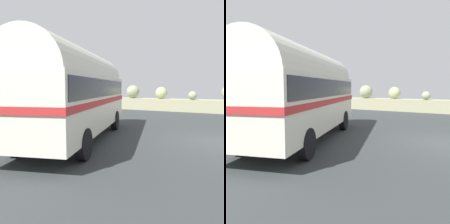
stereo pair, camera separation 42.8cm
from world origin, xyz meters
The scene contains 1 object.
vintage_coach centered at (-5.33, -2.36, 2.05)m, with size 4.92×8.90×3.70m.
Camera 2 is at (0.95, -9.97, 2.18)m, focal length 38.43 mm.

